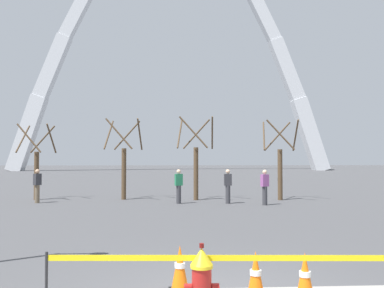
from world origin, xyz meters
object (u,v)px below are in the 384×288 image
object	(u,v)px
traffic_cone_by_hydrant	(256,276)
traffic_cone_mid_sidewalk	(180,269)
pedestrian_walking_right	(179,186)
pedestrian_walking_left	(265,187)
pedestrian_standing_center	(228,186)
pedestrian_near_trees	(37,186)
monument_arch	(171,57)
fire_hydrant	(202,283)
traffic_cone_curb_edge	(305,278)

from	to	relation	value
traffic_cone_by_hydrant	traffic_cone_mid_sidewalk	world-z (taller)	same
traffic_cone_mid_sidewalk	pedestrian_walking_right	distance (m)	13.07
pedestrian_walking_right	pedestrian_walking_left	bearing A→B (deg)	-12.56
traffic_cone_mid_sidewalk	pedestrian_standing_center	world-z (taller)	pedestrian_standing_center
pedestrian_near_trees	traffic_cone_by_hydrant	bearing A→B (deg)	-62.52
traffic_cone_mid_sidewalk	monument_arch	distance (m)	68.74
pedestrian_standing_center	pedestrian_walking_left	bearing A→B (deg)	-25.26
fire_hydrant	pedestrian_standing_center	world-z (taller)	pedestrian_standing_center
traffic_cone_by_hydrant	monument_arch	distance (m)	69.21
traffic_cone_mid_sidewalk	traffic_cone_by_hydrant	bearing A→B (deg)	-24.13
pedestrian_walking_left	pedestrian_near_trees	world-z (taller)	same
monument_arch	pedestrian_standing_center	distance (m)	56.32
fire_hydrant	traffic_cone_mid_sidewalk	world-z (taller)	fire_hydrant
traffic_cone_curb_edge	pedestrian_walking_left	xyz separation A→B (m)	(2.39, 12.81, 0.46)
pedestrian_walking_left	pedestrian_standing_center	world-z (taller)	same
pedestrian_standing_center	traffic_cone_by_hydrant	bearing A→B (deg)	-96.51
fire_hydrant	traffic_cone_curb_edge	size ratio (longest dim) A/B	1.36
pedestrian_walking_right	monument_arch	bearing A→B (deg)	89.75
traffic_cone_by_hydrant	pedestrian_walking_right	size ratio (longest dim) A/B	0.46
traffic_cone_by_hydrant	traffic_cone_curb_edge	bearing A→B (deg)	-9.46
traffic_cone_mid_sidewalk	traffic_cone_curb_edge	size ratio (longest dim) A/B	1.00
pedestrian_standing_center	traffic_cone_curb_edge	bearing A→B (deg)	-93.49
traffic_cone_curb_edge	pedestrian_walking_left	world-z (taller)	pedestrian_walking_left
traffic_cone_curb_edge	monument_arch	distance (m)	69.34
monument_arch	pedestrian_walking_right	xyz separation A→B (m)	(-0.23, -52.93, -18.78)
traffic_cone_curb_edge	pedestrian_walking_right	xyz separation A→B (m)	(-1.46, 13.67, 0.46)
pedestrian_walking_left	pedestrian_near_trees	xyz separation A→B (m)	(-10.51, 1.56, 0.00)
monument_arch	pedestrian_standing_center	world-z (taller)	monument_arch
traffic_cone_by_hydrant	monument_arch	xyz separation A→B (m)	(-0.53, 66.49, 19.24)
traffic_cone_by_hydrant	pedestrian_walking_left	distance (m)	13.07
pedestrian_walking_left	pedestrian_near_trees	size ratio (longest dim) A/B	1.00
pedestrian_walking_left	monument_arch	bearing A→B (deg)	93.86
traffic_cone_curb_edge	fire_hydrant	bearing A→B (deg)	-160.52
pedestrian_walking_right	traffic_cone_mid_sidewalk	bearing A→B (deg)	-91.55
pedestrian_walking_left	fire_hydrant	bearing A→B (deg)	-106.50
pedestrian_standing_center	pedestrian_near_trees	xyz separation A→B (m)	(-8.95, 0.82, 0.00)
traffic_cone_by_hydrant	pedestrian_walking_left	world-z (taller)	pedestrian_walking_left
fire_hydrant	pedestrian_walking_left	distance (m)	13.94
pedestrian_near_trees	pedestrian_walking_left	bearing A→B (deg)	-8.44
pedestrian_walking_right	traffic_cone_curb_edge	bearing A→B (deg)	-83.89
traffic_cone_by_hydrant	monument_arch	bearing A→B (deg)	90.45
traffic_cone_curb_edge	pedestrian_walking_left	size ratio (longest dim) A/B	0.46
fire_hydrant	traffic_cone_by_hydrant	world-z (taller)	fire_hydrant
traffic_cone_by_hydrant	pedestrian_standing_center	distance (m)	13.53
traffic_cone_mid_sidewalk	pedestrian_standing_center	xyz separation A→B (m)	(2.64, 12.94, 0.46)
fire_hydrant	monument_arch	distance (m)	69.83
fire_hydrant	pedestrian_walking_left	size ratio (longest dim) A/B	0.62
traffic_cone_mid_sidewalk	pedestrian_near_trees	xyz separation A→B (m)	(-6.30, 13.76, 0.46)
traffic_cone_mid_sidewalk	pedestrian_walking_right	bearing A→B (deg)	88.45
fire_hydrant	monument_arch	xyz separation A→B (m)	(0.33, 67.16, 19.13)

